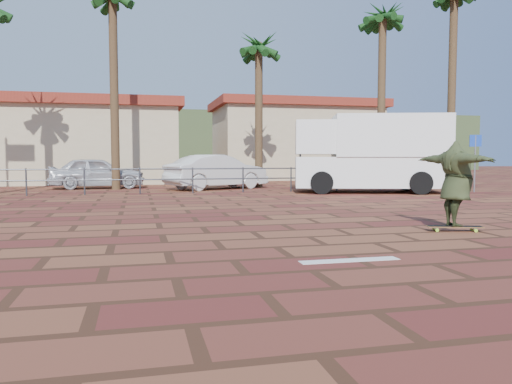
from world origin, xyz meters
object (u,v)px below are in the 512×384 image
(skateboarder, at_px, (456,184))
(car_silver, at_px, (97,173))
(longboard, at_px, (455,227))
(car_white, at_px, (217,172))
(campervan, at_px, (371,152))

(skateboarder, height_order, car_silver, skateboarder)
(longboard, xyz_separation_m, car_white, (-2.42, 13.51, 0.67))
(campervan, distance_m, car_silver, 11.98)
(car_silver, height_order, car_white, car_white)
(longboard, height_order, car_white, car_white)
(car_silver, bearing_deg, longboard, -157.71)
(car_silver, bearing_deg, skateboarder, -157.71)
(skateboarder, distance_m, campervan, 10.61)
(longboard, bearing_deg, skateboarder, 21.71)
(longboard, distance_m, car_white, 13.74)
(campervan, relative_size, car_white, 1.38)
(campervan, bearing_deg, skateboarder, -90.61)
(skateboarder, bearing_deg, campervan, -23.46)
(skateboarder, distance_m, car_white, 13.73)
(longboard, height_order, campervan, campervan)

